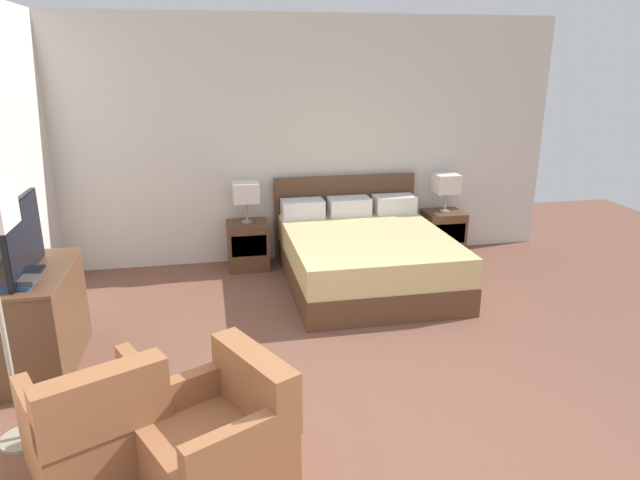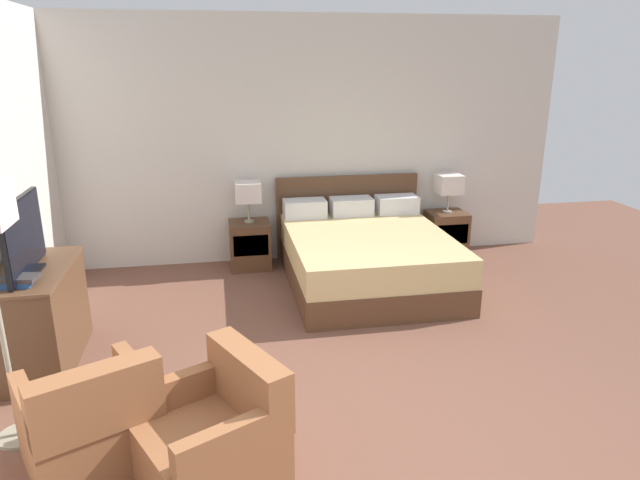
{
  "view_description": "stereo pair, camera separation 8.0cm",
  "coord_description": "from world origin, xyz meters",
  "px_view_note": "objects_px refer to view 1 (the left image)",
  "views": [
    {
      "loc": [
        -0.95,
        -2.65,
        2.29
      ],
      "look_at": [
        0.01,
        2.09,
        0.75
      ],
      "focal_mm": 32.0,
      "sensor_mm": 36.0,
      "label": 1
    },
    {
      "loc": [
        -0.87,
        -2.67,
        2.29
      ],
      "look_at": [
        0.01,
        2.09,
        0.75
      ],
      "focal_mm": 32.0,
      "sensor_mm": 36.0,
      "label": 2
    }
  ],
  "objects_px": {
    "bed": "(365,256)",
    "book_blue_cover": "(19,280)",
    "table_lamp_left": "(246,193)",
    "dresser": "(38,318)",
    "nightstand_left": "(248,245)",
    "book_red_cover": "(17,285)",
    "armchair_companion": "(221,443)",
    "armchair_by_window": "(96,429)",
    "tv": "(23,238)",
    "nightstand_right": "(443,233)",
    "table_lamp_right": "(446,184)"
  },
  "relations": [
    {
      "from": "table_lamp_right",
      "to": "tv",
      "type": "bearing_deg",
      "value": -154.7
    },
    {
      "from": "armchair_by_window",
      "to": "table_lamp_left",
      "type": "bearing_deg",
      "value": 71.11
    },
    {
      "from": "book_red_cover",
      "to": "armchair_by_window",
      "type": "distance_m",
      "value": 1.32
    },
    {
      "from": "nightstand_left",
      "to": "book_red_cover",
      "type": "relative_size",
      "value": 2.6
    },
    {
      "from": "bed",
      "to": "book_blue_cover",
      "type": "bearing_deg",
      "value": -152.82
    },
    {
      "from": "book_red_cover",
      "to": "dresser",
      "type": "bearing_deg",
      "value": 89.64
    },
    {
      "from": "bed",
      "to": "dresser",
      "type": "bearing_deg",
      "value": -158.23
    },
    {
      "from": "nightstand_left",
      "to": "bed",
      "type": "bearing_deg",
      "value": -31.25
    },
    {
      "from": "table_lamp_left",
      "to": "book_blue_cover",
      "type": "bearing_deg",
      "value": -127.94
    },
    {
      "from": "bed",
      "to": "table_lamp_right",
      "type": "relative_size",
      "value": 4.32
    },
    {
      "from": "book_blue_cover",
      "to": "bed",
      "type": "bearing_deg",
      "value": 27.18
    },
    {
      "from": "nightstand_right",
      "to": "table_lamp_right",
      "type": "xyz_separation_m",
      "value": [
        0.0,
        0.0,
        0.61
      ]
    },
    {
      "from": "bed",
      "to": "book_blue_cover",
      "type": "relative_size",
      "value": 8.07
    },
    {
      "from": "nightstand_right",
      "to": "armchair_companion",
      "type": "bearing_deg",
      "value": -128.43
    },
    {
      "from": "table_lamp_left",
      "to": "table_lamp_right",
      "type": "relative_size",
      "value": 1.0
    },
    {
      "from": "book_red_cover",
      "to": "armchair_companion",
      "type": "bearing_deg",
      "value": -44.48
    },
    {
      "from": "table_lamp_left",
      "to": "nightstand_left",
      "type": "bearing_deg",
      "value": -90.0
    },
    {
      "from": "book_red_cover",
      "to": "book_blue_cover",
      "type": "bearing_deg",
      "value": 0.0
    },
    {
      "from": "nightstand_left",
      "to": "book_red_cover",
      "type": "xyz_separation_m",
      "value": [
        -1.74,
        -2.21,
        0.53
      ]
    },
    {
      "from": "armchair_companion",
      "to": "nightstand_left",
      "type": "bearing_deg",
      "value": 83.17
    },
    {
      "from": "nightstand_left",
      "to": "armchair_by_window",
      "type": "relative_size",
      "value": 0.59
    },
    {
      "from": "dresser",
      "to": "armchair_by_window",
      "type": "relative_size",
      "value": 1.17
    },
    {
      "from": "dresser",
      "to": "book_red_cover",
      "type": "relative_size",
      "value": 5.15
    },
    {
      "from": "tv",
      "to": "armchair_companion",
      "type": "bearing_deg",
      "value": -49.99
    },
    {
      "from": "nightstand_right",
      "to": "book_red_cover",
      "type": "relative_size",
      "value": 2.6
    },
    {
      "from": "table_lamp_right",
      "to": "tv",
      "type": "distance_m",
      "value": 4.53
    },
    {
      "from": "table_lamp_left",
      "to": "tv",
      "type": "bearing_deg",
      "value": -131.88
    },
    {
      "from": "tv",
      "to": "bed",
      "type": "bearing_deg",
      "value": 22.68
    },
    {
      "from": "dresser",
      "to": "armchair_by_window",
      "type": "xyz_separation_m",
      "value": [
        0.63,
        -1.36,
        -0.12
      ]
    },
    {
      "from": "nightstand_right",
      "to": "table_lamp_left",
      "type": "height_order",
      "value": "table_lamp_left"
    },
    {
      "from": "armchair_by_window",
      "to": "armchair_companion",
      "type": "distance_m",
      "value": 0.74
    },
    {
      "from": "nightstand_left",
      "to": "dresser",
      "type": "xyz_separation_m",
      "value": [
        -1.74,
        -1.88,
        0.13
      ]
    },
    {
      "from": "table_lamp_right",
      "to": "dresser",
      "type": "xyz_separation_m",
      "value": [
        -4.1,
        -1.88,
        -0.48
      ]
    },
    {
      "from": "bed",
      "to": "nightstand_right",
      "type": "distance_m",
      "value": 1.38
    },
    {
      "from": "bed",
      "to": "armchair_by_window",
      "type": "bearing_deg",
      "value": -132.17
    },
    {
      "from": "bed",
      "to": "armchair_companion",
      "type": "xyz_separation_m",
      "value": [
        -1.6,
        -2.79,
        -0.02
      ]
    },
    {
      "from": "table_lamp_left",
      "to": "dresser",
      "type": "bearing_deg",
      "value": -132.72
    },
    {
      "from": "tv",
      "to": "dresser",
      "type": "bearing_deg",
      "value": 92.73
    },
    {
      "from": "table_lamp_left",
      "to": "table_lamp_right",
      "type": "xyz_separation_m",
      "value": [
        2.36,
        0.0,
        0.0
      ]
    },
    {
      "from": "tv",
      "to": "book_blue_cover",
      "type": "xyz_separation_m",
      "value": [
        0.02,
        -0.27,
        -0.22
      ]
    },
    {
      "from": "nightstand_right",
      "to": "nightstand_left",
      "type": "bearing_deg",
      "value": 180.0
    },
    {
      "from": "nightstand_left",
      "to": "book_red_cover",
      "type": "bearing_deg",
      "value": -128.28
    },
    {
      "from": "table_lamp_left",
      "to": "book_red_cover",
      "type": "bearing_deg",
      "value": -128.27
    },
    {
      "from": "nightstand_right",
      "to": "book_blue_cover",
      "type": "distance_m",
      "value": 4.67
    },
    {
      "from": "table_lamp_right",
      "to": "armchair_by_window",
      "type": "relative_size",
      "value": 0.5
    },
    {
      "from": "nightstand_right",
      "to": "armchair_by_window",
      "type": "height_order",
      "value": "armchair_by_window"
    },
    {
      "from": "bed",
      "to": "armchair_companion",
      "type": "bearing_deg",
      "value": -119.85
    },
    {
      "from": "book_blue_cover",
      "to": "nightstand_right",
      "type": "bearing_deg",
      "value": 28.39
    },
    {
      "from": "table_lamp_right",
      "to": "table_lamp_left",
      "type": "bearing_deg",
      "value": 180.0
    },
    {
      "from": "tv",
      "to": "book_red_cover",
      "type": "height_order",
      "value": "tv"
    }
  ]
}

